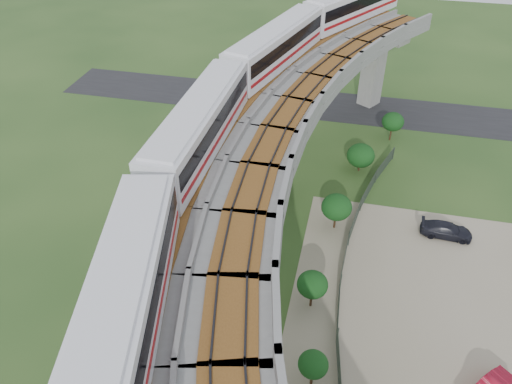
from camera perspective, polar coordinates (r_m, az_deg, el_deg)
ground at (r=40.13m, az=-2.70°, el=-8.93°), size 160.00×160.00×0.00m
dirt_lot at (r=38.43m, az=17.69°, el=-13.95°), size 18.00×26.00×0.04m
asphalt_road at (r=64.15m, az=4.38°, el=10.22°), size 60.00×8.00×0.03m
viaduct at (r=33.52m, az=3.21°, el=0.83°), size 19.58×73.98×11.40m
metro_train at (r=38.83m, az=0.99°, el=11.85°), size 14.54×60.80×3.64m
fence at (r=38.81m, az=11.54°, el=-10.30°), size 3.87×38.73×1.50m
tree_0 at (r=56.75m, az=15.38°, el=7.75°), size 2.39×2.39×3.32m
tree_1 at (r=50.91m, az=11.88°, el=4.11°), size 2.77×2.77×3.00m
tree_2 at (r=42.90m, az=9.20°, el=-1.72°), size 2.62×2.62×3.42m
tree_3 at (r=36.20m, az=6.47°, el=-10.47°), size 2.24×2.24×3.23m
tree_4 at (r=32.40m, az=6.56°, el=-18.99°), size 1.90×1.90×2.88m
car_dark at (r=45.57m, az=20.93°, el=-4.08°), size 4.36×1.91×1.25m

